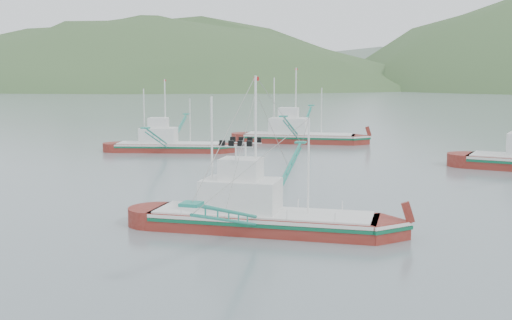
# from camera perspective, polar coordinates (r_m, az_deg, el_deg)

# --- Properties ---
(ground) EXTENTS (1200.00, 1200.00, 0.00)m
(ground) POSITION_cam_1_polar(r_m,az_deg,el_deg) (41.94, -2.29, -5.39)
(ground) COLOR slate
(ground) RESTS_ON ground
(main_boat) EXTENTS (13.88, 24.97, 10.10)m
(main_boat) POSITION_cam_1_polar(r_m,az_deg,el_deg) (38.90, 0.29, -4.23)
(main_boat) COLOR maroon
(main_boat) RESTS_ON ground
(bg_boat_far) EXTENTS (15.47, 27.51, 11.15)m
(bg_boat_far) POSITION_cam_1_polar(r_m,az_deg,el_deg) (88.94, 3.72, 2.51)
(bg_boat_far) COLOR maroon
(bg_boat_far) RESTS_ON ground
(bg_boat_left) EXTENTS (13.50, 23.37, 9.58)m
(bg_boat_left) POSITION_cam_1_polar(r_m,az_deg,el_deg) (79.19, -7.83, 1.94)
(bg_boat_left) COLOR maroon
(bg_boat_left) RESTS_ON ground
(headland_left) EXTENTS (448.00, 308.00, 210.00)m
(headland_left) POSITION_cam_1_polar(r_m,az_deg,el_deg) (443.09, -9.74, 6.30)
(headland_left) COLOR #39572D
(headland_left) RESTS_ON ground
(ridge_distant) EXTENTS (960.00, 400.00, 240.00)m
(ridge_distant) POSITION_cam_1_polar(r_m,az_deg,el_deg) (599.07, 17.88, 6.37)
(ridge_distant) COLOR slate
(ridge_distant) RESTS_ON ground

